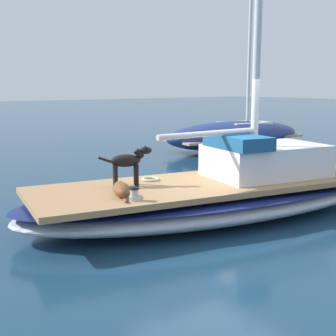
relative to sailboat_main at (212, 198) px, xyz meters
name	(u,v)px	position (x,y,z in m)	size (l,w,h in m)	color
ground_plane	(212,216)	(0.00, 0.00, -0.34)	(120.00, 120.00, 0.00)	navy
sailboat_main	(212,198)	(0.00, 0.00, 0.00)	(3.68, 7.55, 0.66)	#B2B7C1
mast_main	(251,22)	(0.15, 0.72, 3.16)	(0.14, 2.27, 6.34)	silver
cabin_house	(263,158)	(0.20, 1.10, 0.67)	(1.75, 2.43, 0.84)	silver
dog_black	(128,162)	(-0.56, -1.45, 0.75)	(0.43, 0.90, 0.70)	black
dog_brown	(121,189)	(0.01, -1.92, 0.43)	(0.92, 0.46, 0.22)	brown
deck_winch	(134,194)	(0.40, -1.92, 0.42)	(0.16, 0.16, 0.21)	#B7B7BC
coiled_rope	(150,179)	(-0.72, -0.89, 0.35)	(0.32, 0.32, 0.04)	beige
moored_boat_port_side	(235,134)	(-6.23, 6.48, 0.24)	(2.55, 6.02, 8.16)	navy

